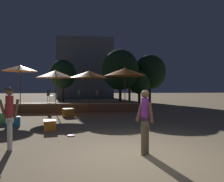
% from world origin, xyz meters
% --- Properties ---
extents(ground_plane, '(120.00, 120.00, 0.00)m').
position_xyz_m(ground_plane, '(0.00, 0.00, 0.00)').
color(ground_plane, tan).
extents(wooden_deck, '(8.95, 2.56, 0.63)m').
position_xyz_m(wooden_deck, '(-2.17, 10.87, 0.28)').
color(wooden_deck, olive).
rests_on(wooden_deck, ground).
extents(patio_umbrella_0, '(2.21, 2.21, 3.23)m').
position_xyz_m(patio_umbrella_0, '(-5.64, 9.61, 2.95)').
color(patio_umbrella_0, brown).
rests_on(patio_umbrella_0, ground).
extents(patio_umbrella_1, '(2.54, 2.54, 2.88)m').
position_xyz_m(patio_umbrella_1, '(-1.14, 9.46, 2.57)').
color(patio_umbrella_1, brown).
rests_on(patio_umbrella_1, ground).
extents(patio_umbrella_2, '(2.97, 2.97, 3.12)m').
position_xyz_m(patio_umbrella_2, '(1.34, 9.66, 2.76)').
color(patio_umbrella_2, brown).
rests_on(patio_umbrella_2, ground).
extents(patio_umbrella_3, '(2.59, 2.59, 2.91)m').
position_xyz_m(patio_umbrella_3, '(-3.42, 9.79, 2.59)').
color(patio_umbrella_3, brown).
rests_on(patio_umbrella_3, ground).
extents(cube_seat_0, '(0.59, 0.59, 0.49)m').
position_xyz_m(cube_seat_0, '(-5.10, 5.67, 0.24)').
color(cube_seat_0, '#4CC651').
rests_on(cube_seat_0, ground).
extents(cube_seat_1, '(0.76, 0.76, 0.46)m').
position_xyz_m(cube_seat_1, '(-2.35, 7.70, 0.23)').
color(cube_seat_1, orange).
rests_on(cube_seat_1, ground).
extents(cube_seat_2, '(0.53, 0.53, 0.41)m').
position_xyz_m(cube_seat_2, '(-2.66, 3.51, 0.21)').
color(cube_seat_2, orange).
rests_on(cube_seat_2, ground).
extents(cube_seat_3, '(0.65, 0.65, 0.39)m').
position_xyz_m(cube_seat_3, '(-4.45, 4.78, 0.20)').
color(cube_seat_3, '#2D9EDB').
rests_on(cube_seat_3, ground).
extents(person_0, '(0.43, 0.40, 1.64)m').
position_xyz_m(person_0, '(0.29, 0.12, 0.87)').
color(person_0, '#72664C').
rests_on(person_0, ground).
extents(person_1, '(0.52, 0.29, 1.70)m').
position_xyz_m(person_1, '(-3.26, 0.86, 0.95)').
color(person_1, white).
rests_on(person_1, ground).
extents(bistro_chair_0, '(0.47, 0.47, 0.90)m').
position_xyz_m(bistro_chair_0, '(-0.56, 11.56, 1.18)').
color(bistro_chair_0, '#47474C').
rests_on(bistro_chair_0, wooden_deck).
extents(bistro_chair_1, '(0.48, 0.48, 0.90)m').
position_xyz_m(bistro_chair_1, '(-1.95, 11.12, 1.18)').
color(bistro_chair_1, '#1E4C47').
rests_on(bistro_chair_1, wooden_deck).
extents(bistro_chair_2, '(0.48, 0.48, 0.90)m').
position_xyz_m(bistro_chair_2, '(-4.02, 10.93, 1.18)').
color(bistro_chair_2, '#2D3338').
rests_on(bistro_chair_2, wooden_deck).
extents(frisbee_disc, '(0.26, 0.26, 0.03)m').
position_xyz_m(frisbee_disc, '(-1.75, 2.43, 0.02)').
color(frisbee_disc, '#E54C99').
rests_on(frisbee_disc, ground).
extents(background_tree_0, '(3.46, 3.46, 5.28)m').
position_xyz_m(background_tree_0, '(5.49, 18.16, 3.37)').
color(background_tree_0, '#3D2B1C').
rests_on(background_tree_0, ground).
extents(background_tree_1, '(2.43, 2.43, 3.68)m').
position_xyz_m(background_tree_1, '(4.20, 17.64, 2.33)').
color(background_tree_1, '#3D2B1C').
rests_on(background_tree_1, ground).
extents(background_tree_2, '(3.09, 3.09, 5.02)m').
position_xyz_m(background_tree_2, '(-4.28, 21.41, 3.31)').
color(background_tree_2, '#3D2B1C').
rests_on(background_tree_2, ground).
extents(background_tree_3, '(3.69, 3.69, 5.51)m').
position_xyz_m(background_tree_3, '(1.97, 16.48, 3.47)').
color(background_tree_3, '#3D2B1C').
rests_on(background_tree_3, ground).
extents(background_tree_4, '(3.19, 3.19, 5.01)m').
position_xyz_m(background_tree_4, '(3.93, 21.98, 3.25)').
color(background_tree_4, '#3D2B1C').
rests_on(background_tree_4, ground).
extents(distant_building, '(8.49, 3.69, 9.24)m').
position_xyz_m(distant_building, '(-1.72, 28.92, 4.62)').
color(distant_building, '#4C5666').
rests_on(distant_building, ground).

